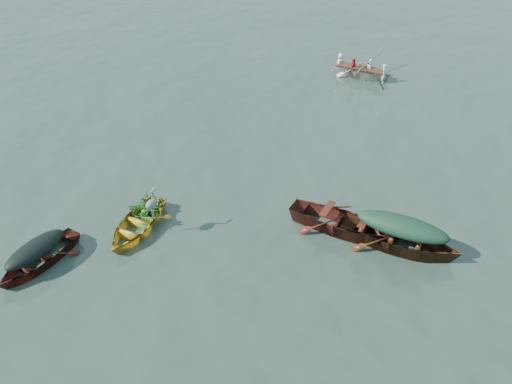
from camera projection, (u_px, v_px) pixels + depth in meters
ground at (250, 230)px, 13.78m from camera, size 140.00×140.00×0.00m
yellow_dinghy at (138, 230)px, 13.75m from camera, size 2.04×3.30×0.82m
dark_covered_boat at (40, 264)px, 12.64m from camera, size 1.35×3.19×0.74m
green_tarp_boat at (398, 248)px, 13.15m from camera, size 4.45×1.87×1.00m
open_wooden_boat at (343, 232)px, 13.70m from camera, size 4.45×1.78×1.01m
rowed_boat at (360, 77)px, 22.76m from camera, size 3.96×1.43×0.90m
dark_tarp_cover at (34, 247)px, 12.31m from camera, size 0.74×1.76×0.40m
green_tarp_cover at (403, 226)px, 12.71m from camera, size 2.45×1.03×0.52m
thwart_benches at (345, 217)px, 13.40m from camera, size 2.24×1.03×0.04m
heron at (152, 208)px, 13.14m from camera, size 0.37×0.46×0.92m
dinghy_weeds at (145, 199)px, 13.76m from camera, size 0.90×1.04×0.60m
rowers at (363, 59)px, 22.28m from camera, size 2.79×1.23×0.76m
oars at (362, 67)px, 22.48m from camera, size 0.78×2.64×0.06m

